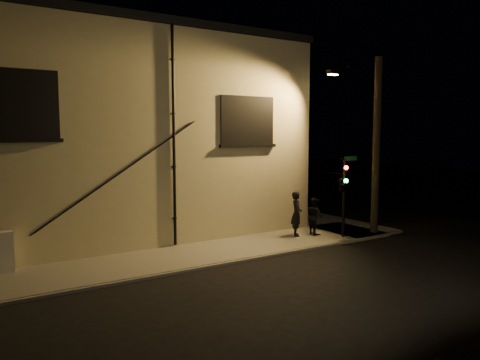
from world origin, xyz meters
TOP-DOWN VIEW (x-y plane):
  - ground at (0.00, 0.00)m, footprint 90.00×90.00m
  - sidewalk at (1.22, 4.39)m, footprint 21.00×16.00m
  - building at (-3.00, 8.99)m, footprint 16.20×12.23m
  - pedestrian_a at (3.29, 1.75)m, footprint 0.74×0.82m
  - pedestrian_b at (4.14, 1.57)m, footprint 0.73×0.87m
  - traffic_signal at (4.64, 0.45)m, footprint 1.17×1.97m
  - streetlamp_pole at (6.57, 0.53)m, footprint 2.05×1.40m

SIDE VIEW (x-z plane):
  - ground at x=0.00m, z-range 0.00..0.00m
  - sidewalk at x=1.22m, z-range 0.00..0.12m
  - pedestrian_b at x=4.14m, z-range 0.12..1.72m
  - pedestrian_a at x=3.29m, z-range 0.12..2.01m
  - traffic_signal at x=4.64m, z-range 0.70..4.08m
  - streetlamp_pole at x=6.57m, z-range 0.20..7.90m
  - building at x=-3.00m, z-range 0.00..8.80m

